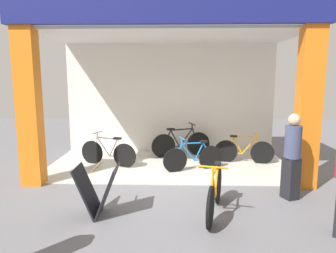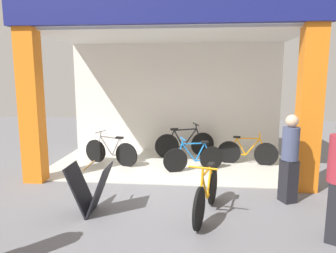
{
  "view_description": "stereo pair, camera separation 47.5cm",
  "coord_description": "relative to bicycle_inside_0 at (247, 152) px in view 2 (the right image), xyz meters",
  "views": [
    {
      "loc": [
        0.21,
        -6.41,
        2.34
      ],
      "look_at": [
        0.0,
        0.76,
        1.15
      ],
      "focal_mm": 33.49,
      "sensor_mm": 36.0,
      "label": 1
    },
    {
      "loc": [
        0.69,
        -6.38,
        2.34
      ],
      "look_at": [
        0.0,
        0.76,
        1.15
      ],
      "focal_mm": 33.49,
      "sensor_mm": 36.0,
      "label": 2
    }
  ],
  "objects": [
    {
      "name": "ground_plane",
      "position": [
        -1.99,
        -1.74,
        -0.34
      ],
      "size": [
        20.36,
        20.36,
        0.0
      ],
      "primitive_type": "plane",
      "color": "slate",
      "rests_on": "ground"
    },
    {
      "name": "sandwich_board_sign",
      "position": [
        -3.1,
        -3.22,
        0.09
      ],
      "size": [
        0.7,
        0.55,
        0.86
      ],
      "color": "black",
      "rests_on": "ground"
    },
    {
      "name": "bicycle_inside_0",
      "position": [
        0.0,
        0.0,
        0.0
      ],
      "size": [
        1.54,
        0.43,
        0.85
      ],
      "color": "black",
      "rests_on": "ground"
    },
    {
      "name": "bicycle_inside_1",
      "position": [
        -1.66,
        0.65,
        0.04
      ],
      "size": [
        1.67,
        0.63,
        0.96
      ],
      "color": "black",
      "rests_on": "ground"
    },
    {
      "name": "shop_facade",
      "position": [
        -1.99,
        -0.17,
        1.89
      ],
      "size": [
        6.38,
        3.36,
        4.18
      ],
      "color": "beige",
      "rests_on": "ground"
    },
    {
      "name": "pedestrian_3",
      "position": [
        0.39,
        -2.38,
        0.5
      ],
      "size": [
        0.39,
        0.39,
        1.63
      ],
      "color": "black",
      "rests_on": "ground"
    },
    {
      "name": "bicycle_inside_2",
      "position": [
        -3.55,
        -0.34,
        0.01
      ],
      "size": [
        1.52,
        0.6,
        0.88
      ],
      "color": "black",
      "rests_on": "ground"
    },
    {
      "name": "bicycle_inside_3",
      "position": [
        -1.38,
        -0.7,
        -0.01
      ],
      "size": [
        1.45,
        0.58,
        0.84
      ],
      "color": "black",
      "rests_on": "ground"
    },
    {
      "name": "bicycle_parked_0",
      "position": [
        -1.13,
        -3.11,
        0.03
      ],
      "size": [
        0.53,
        1.65,
        0.93
      ],
      "color": "black",
      "rests_on": "ground"
    }
  ]
}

